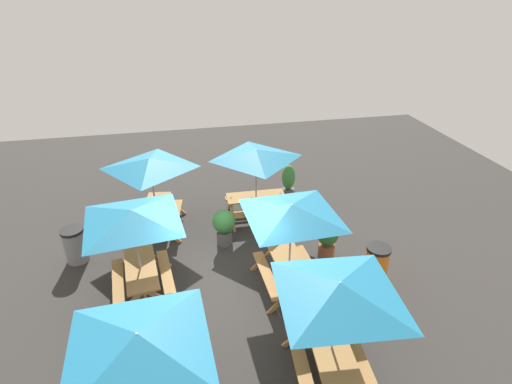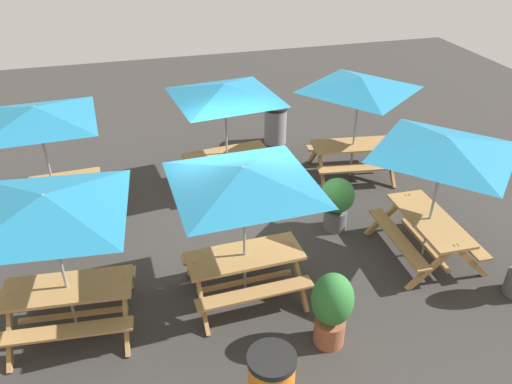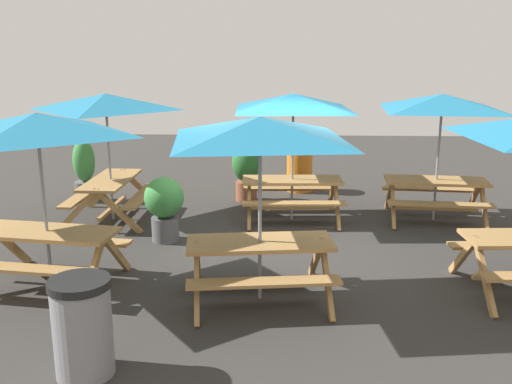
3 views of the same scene
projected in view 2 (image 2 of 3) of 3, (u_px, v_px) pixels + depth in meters
ground_plane at (237, 234)px, 9.44m from camera, size 24.00×24.00×0.00m
picnic_table_0 at (244, 186)px, 7.05m from camera, size 2.83×2.83×2.34m
picnic_table_1 at (444, 154)px, 7.89m from camera, size 2.04×2.04×2.34m
picnic_table_2 at (48, 215)px, 6.42m from camera, size 2.82×2.82×2.34m
picnic_table_3 at (38, 123)px, 8.96m from camera, size 2.82×2.82×2.34m
picnic_table_4 at (225, 99)px, 10.00m from camera, size 2.81×2.81×2.34m
picnic_table_5 at (359, 91)px, 10.38m from camera, size 2.25×2.25×2.34m
trash_bin_gray at (275, 124)px, 12.61m from camera, size 0.59×0.59×0.98m
trash_bin_orange at (271, 384)px, 5.98m from camera, size 0.59×0.59×0.98m
potted_plant_0 at (332, 306)px, 6.85m from camera, size 0.59×0.59×1.21m
potted_plant_1 at (337, 201)px, 9.29m from camera, size 0.64×0.64×1.06m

